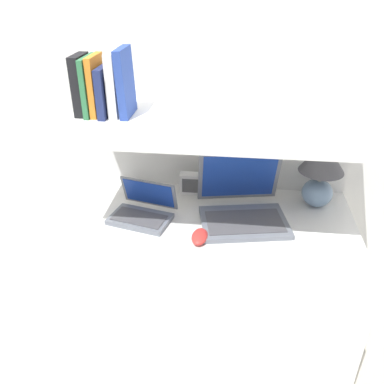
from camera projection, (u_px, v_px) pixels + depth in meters
wall_back at (224, 89)px, 1.84m from camera, size 6.00×0.05×2.40m
desk at (213, 288)px, 1.90m from camera, size 1.18×0.66×0.73m
back_riser at (219, 212)px, 2.11m from camera, size 1.18×0.04×1.14m
shelf at (220, 122)px, 1.58m from camera, size 1.18×0.59×0.03m
table_lamp at (321, 168)px, 1.76m from camera, size 0.20×0.20×0.31m
laptop_large at (242, 206)px, 1.73m from camera, size 0.42×0.39×0.27m
laptop_small at (143, 211)px, 1.74m from camera, size 0.29×0.25×0.15m
computer_mouse at (200, 237)px, 1.61m from camera, size 0.07×0.11×0.04m
router_box at (194, 183)px, 1.93m from camera, size 0.13×0.05×0.10m
book_black at (81, 85)px, 1.57m from camera, size 0.04×0.13×0.23m
book_green at (90, 86)px, 1.57m from camera, size 0.02×0.17×0.22m
book_orange at (96, 85)px, 1.57m from camera, size 0.02×0.15×0.23m
book_navy at (106, 91)px, 1.57m from camera, size 0.03×0.18×0.19m
book_white at (115, 84)px, 1.56m from camera, size 0.03×0.14×0.24m
book_blue at (125, 83)px, 1.55m from camera, size 0.04×0.16×0.26m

